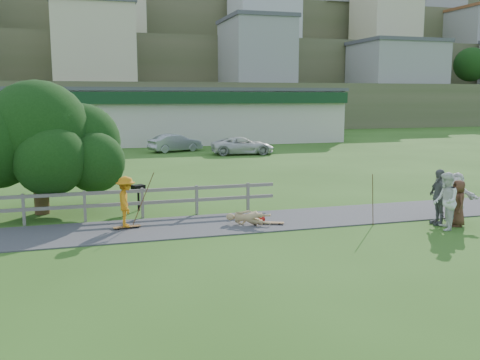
{
  "coord_description": "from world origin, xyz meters",
  "views": [
    {
      "loc": [
        -4.04,
        -15.82,
        4.38
      ],
      "look_at": [
        1.29,
        2.0,
        1.44
      ],
      "focal_mm": 40.0,
      "sensor_mm": 36.0,
      "label": 1
    }
  ],
  "objects_px": {
    "spectator_c": "(458,203)",
    "spectator_d": "(456,197)",
    "car_silver": "(175,143)",
    "bbq": "(138,198)",
    "car_white": "(243,146)",
    "skater_rider": "(126,205)",
    "spectator_b": "(439,197)",
    "tree": "(39,161)",
    "skater_fallen": "(248,218)",
    "spectator_a": "(446,201)"
  },
  "relations": [
    {
      "from": "spectator_c",
      "to": "car_silver",
      "type": "distance_m",
      "value": 27.38
    },
    {
      "from": "spectator_d",
      "to": "tree",
      "type": "xyz_separation_m",
      "value": [
        -14.05,
        5.42,
        1.13
      ]
    },
    {
      "from": "spectator_d",
      "to": "bbq",
      "type": "relative_size",
      "value": 1.74
    },
    {
      "from": "spectator_a",
      "to": "spectator_b",
      "type": "bearing_deg",
      "value": -173.09
    },
    {
      "from": "car_white",
      "to": "tree",
      "type": "distance_m",
      "value": 21.92
    },
    {
      "from": "car_white",
      "to": "bbq",
      "type": "height_order",
      "value": "car_white"
    },
    {
      "from": "spectator_b",
      "to": "spectator_c",
      "type": "xyz_separation_m",
      "value": [
        0.48,
        -0.39,
        -0.17
      ]
    },
    {
      "from": "tree",
      "to": "spectator_a",
      "type": "bearing_deg",
      "value": -26.34
    },
    {
      "from": "spectator_b",
      "to": "spectator_a",
      "type": "bearing_deg",
      "value": -12.43
    },
    {
      "from": "spectator_b",
      "to": "tree",
      "type": "relative_size",
      "value": 0.31
    },
    {
      "from": "skater_fallen",
      "to": "bbq",
      "type": "relative_size",
      "value": 1.53
    },
    {
      "from": "spectator_d",
      "to": "spectator_b",
      "type": "bearing_deg",
      "value": -106.37
    },
    {
      "from": "skater_fallen",
      "to": "car_white",
      "type": "height_order",
      "value": "car_white"
    },
    {
      "from": "skater_rider",
      "to": "car_white",
      "type": "bearing_deg",
      "value": -23.96
    },
    {
      "from": "spectator_a",
      "to": "spectator_b",
      "type": "relative_size",
      "value": 0.99
    },
    {
      "from": "bbq",
      "to": "skater_rider",
      "type": "bearing_deg",
      "value": -127.64
    },
    {
      "from": "spectator_a",
      "to": "skater_fallen",
      "type": "bearing_deg",
      "value": -83.37
    },
    {
      "from": "spectator_a",
      "to": "skater_rider",
      "type": "bearing_deg",
      "value": -79.17
    },
    {
      "from": "skater_rider",
      "to": "spectator_b",
      "type": "xyz_separation_m",
      "value": [
        10.31,
        -2.33,
        0.12
      ]
    },
    {
      "from": "car_silver",
      "to": "bbq",
      "type": "bearing_deg",
      "value": 147.81
    },
    {
      "from": "bbq",
      "to": "spectator_d",
      "type": "bearing_deg",
      "value": -49.4
    },
    {
      "from": "car_white",
      "to": "bbq",
      "type": "bearing_deg",
      "value": 157.32
    },
    {
      "from": "skater_rider",
      "to": "bbq",
      "type": "bearing_deg",
      "value": -11.06
    },
    {
      "from": "car_silver",
      "to": "bbq",
      "type": "relative_size",
      "value": 4.22
    },
    {
      "from": "spectator_b",
      "to": "spectator_c",
      "type": "relative_size",
      "value": 1.22
    },
    {
      "from": "spectator_c",
      "to": "spectator_d",
      "type": "height_order",
      "value": "spectator_d"
    },
    {
      "from": "spectator_c",
      "to": "spectator_d",
      "type": "relative_size",
      "value": 0.91
    },
    {
      "from": "spectator_b",
      "to": "car_white",
      "type": "xyz_separation_m",
      "value": [
        0.03,
        23.14,
        -0.31
      ]
    },
    {
      "from": "car_white",
      "to": "tree",
      "type": "xyz_separation_m",
      "value": [
        -13.18,
        -17.46,
        1.34
      ]
    },
    {
      "from": "spectator_d",
      "to": "car_white",
      "type": "xyz_separation_m",
      "value": [
        -0.88,
        22.88,
        -0.21
      ]
    },
    {
      "from": "spectator_c",
      "to": "tree",
      "type": "relative_size",
      "value": 0.26
    },
    {
      "from": "bbq",
      "to": "spectator_a",
      "type": "bearing_deg",
      "value": -56.47
    },
    {
      "from": "skater_rider",
      "to": "tree",
      "type": "xyz_separation_m",
      "value": [
        -2.84,
        3.35,
        1.15
      ]
    },
    {
      "from": "skater_fallen",
      "to": "car_silver",
      "type": "relative_size",
      "value": 0.36
    },
    {
      "from": "skater_fallen",
      "to": "spectator_a",
      "type": "relative_size",
      "value": 0.8
    },
    {
      "from": "spectator_d",
      "to": "tree",
      "type": "relative_size",
      "value": 0.28
    },
    {
      "from": "skater_fallen",
      "to": "bbq",
      "type": "bearing_deg",
      "value": 75.35
    },
    {
      "from": "skater_fallen",
      "to": "spectator_b",
      "type": "xyz_separation_m",
      "value": [
        6.31,
        -1.62,
        0.68
      ]
    },
    {
      "from": "skater_fallen",
      "to": "spectator_b",
      "type": "distance_m",
      "value": 6.56
    },
    {
      "from": "car_silver",
      "to": "bbq",
      "type": "height_order",
      "value": "car_silver"
    },
    {
      "from": "spectator_a",
      "to": "spectator_d",
      "type": "relative_size",
      "value": 1.1
    },
    {
      "from": "spectator_b",
      "to": "tree",
      "type": "xyz_separation_m",
      "value": [
        -13.15,
        5.68,
        1.03
      ]
    },
    {
      "from": "spectator_c",
      "to": "car_white",
      "type": "height_order",
      "value": "spectator_c"
    },
    {
      "from": "spectator_a",
      "to": "car_white",
      "type": "height_order",
      "value": "spectator_a"
    },
    {
      "from": "skater_rider",
      "to": "skater_fallen",
      "type": "distance_m",
      "value": 4.1
    },
    {
      "from": "skater_fallen",
      "to": "spectator_a",
      "type": "bearing_deg",
      "value": -78.15
    },
    {
      "from": "car_silver",
      "to": "tree",
      "type": "relative_size",
      "value": 0.68
    },
    {
      "from": "skater_rider",
      "to": "spectator_d",
      "type": "relative_size",
      "value": 0.97
    },
    {
      "from": "spectator_d",
      "to": "bbq",
      "type": "distance_m",
      "value": 11.64
    },
    {
      "from": "car_silver",
      "to": "skater_rider",
      "type": "bearing_deg",
      "value": 147.8
    }
  ]
}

